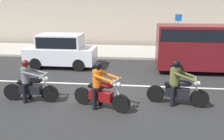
{
  "coord_description": "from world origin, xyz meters",
  "views": [
    {
      "loc": [
        1.3,
        -9.11,
        3.49
      ],
      "look_at": [
        0.34,
        -0.51,
        1.07
      ],
      "focal_mm": 39.31,
      "sensor_mm": 36.0,
      "label": 1
    }
  ],
  "objects_px": {
    "motorcycle_with_rider_gray": "(30,84)",
    "motorcycle_with_rider_orange_stripe": "(101,90)",
    "pedestrian_bystander": "(209,39)",
    "parked_van_maroon": "(205,45)",
    "motorcycle_with_rider_olive": "(177,87)",
    "street_sign_post": "(178,29)",
    "parked_hatchback_white": "(61,50)"
  },
  "relations": [
    {
      "from": "parked_van_maroon",
      "to": "street_sign_post",
      "type": "relative_size",
      "value": 1.87
    },
    {
      "from": "motorcycle_with_rider_orange_stripe",
      "to": "parked_van_maroon",
      "type": "distance_m",
      "value": 6.82
    },
    {
      "from": "parked_hatchback_white",
      "to": "motorcycle_with_rider_gray",
      "type": "bearing_deg",
      "value": -85.54
    },
    {
      "from": "parked_van_maroon",
      "to": "street_sign_post",
      "type": "xyz_separation_m",
      "value": [
        -0.73,
        4.61,
        0.32
      ]
    },
    {
      "from": "parked_hatchback_white",
      "to": "motorcycle_with_rider_orange_stripe",
      "type": "bearing_deg",
      "value": -59.89
    },
    {
      "from": "parked_hatchback_white",
      "to": "pedestrian_bystander",
      "type": "distance_m",
      "value": 9.53
    },
    {
      "from": "motorcycle_with_rider_gray",
      "to": "motorcycle_with_rider_orange_stripe",
      "type": "relative_size",
      "value": 1.02
    },
    {
      "from": "pedestrian_bystander",
      "to": "parked_van_maroon",
      "type": "bearing_deg",
      "value": -107.28
    },
    {
      "from": "motorcycle_with_rider_gray",
      "to": "parked_hatchback_white",
      "type": "xyz_separation_m",
      "value": [
        -0.38,
        4.84,
        0.3
      ]
    },
    {
      "from": "motorcycle_with_rider_olive",
      "to": "parked_van_maroon",
      "type": "xyz_separation_m",
      "value": [
        1.96,
        4.43,
        0.73
      ]
    },
    {
      "from": "pedestrian_bystander",
      "to": "street_sign_post",
      "type": "bearing_deg",
      "value": 159.69
    },
    {
      "from": "motorcycle_with_rider_olive",
      "to": "street_sign_post",
      "type": "height_order",
      "value": "street_sign_post"
    },
    {
      "from": "motorcycle_with_rider_orange_stripe",
      "to": "parked_hatchback_white",
      "type": "xyz_separation_m",
      "value": [
        -3.0,
        5.17,
        0.28
      ]
    },
    {
      "from": "motorcycle_with_rider_gray",
      "to": "parked_hatchback_white",
      "type": "height_order",
      "value": "parked_hatchback_white"
    },
    {
      "from": "parked_hatchback_white",
      "to": "pedestrian_bystander",
      "type": "relative_size",
      "value": 2.21
    },
    {
      "from": "motorcycle_with_rider_olive",
      "to": "motorcycle_with_rider_gray",
      "type": "xyz_separation_m",
      "value": [
        -5.21,
        -0.27,
        -0.02
      ]
    },
    {
      "from": "motorcycle_with_rider_gray",
      "to": "parked_van_maroon",
      "type": "relative_size",
      "value": 0.43
    },
    {
      "from": "motorcycle_with_rider_olive",
      "to": "pedestrian_bystander",
      "type": "height_order",
      "value": "pedestrian_bystander"
    },
    {
      "from": "motorcycle_with_rider_gray",
      "to": "motorcycle_with_rider_orange_stripe",
      "type": "xyz_separation_m",
      "value": [
        2.62,
        -0.33,
        0.03
      ]
    },
    {
      "from": "motorcycle_with_rider_olive",
      "to": "motorcycle_with_rider_orange_stripe",
      "type": "bearing_deg",
      "value": -167.15
    },
    {
      "from": "motorcycle_with_rider_gray",
      "to": "parked_van_maroon",
      "type": "height_order",
      "value": "parked_van_maroon"
    },
    {
      "from": "motorcycle_with_rider_olive",
      "to": "street_sign_post",
      "type": "distance_m",
      "value": 9.19
    },
    {
      "from": "motorcycle_with_rider_olive",
      "to": "motorcycle_with_rider_gray",
      "type": "height_order",
      "value": "motorcycle_with_rider_olive"
    },
    {
      "from": "motorcycle_with_rider_olive",
      "to": "motorcycle_with_rider_orange_stripe",
      "type": "height_order",
      "value": "motorcycle_with_rider_orange_stripe"
    },
    {
      "from": "motorcycle_with_rider_olive",
      "to": "parked_hatchback_white",
      "type": "distance_m",
      "value": 7.22
    },
    {
      "from": "street_sign_post",
      "to": "pedestrian_bystander",
      "type": "relative_size",
      "value": 1.51
    },
    {
      "from": "motorcycle_with_rider_orange_stripe",
      "to": "pedestrian_bystander",
      "type": "xyz_separation_m",
      "value": [
        5.76,
        8.92,
        0.47
      ]
    },
    {
      "from": "parked_van_maroon",
      "to": "parked_hatchback_white",
      "type": "relative_size",
      "value": 1.28
    },
    {
      "from": "parked_van_maroon",
      "to": "parked_hatchback_white",
      "type": "bearing_deg",
      "value": 178.94
    },
    {
      "from": "motorcycle_with_rider_olive",
      "to": "parked_hatchback_white",
      "type": "relative_size",
      "value": 0.56
    },
    {
      "from": "street_sign_post",
      "to": "pedestrian_bystander",
      "type": "bearing_deg",
      "value": -20.31
    },
    {
      "from": "motorcycle_with_rider_gray",
      "to": "motorcycle_with_rider_orange_stripe",
      "type": "bearing_deg",
      "value": -7.08
    }
  ]
}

